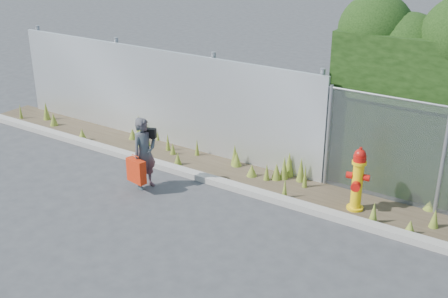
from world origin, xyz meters
The scene contains 8 objects.
ground centered at (0.00, 0.00, 0.00)m, with size 80.00×80.00×0.00m, color #353537.
curb centered at (0.00, 1.80, 0.06)m, with size 16.00×0.22×0.12m, color gray.
weed_strip centered at (0.76, 2.48, 0.14)m, with size 16.00×1.35×0.54m.
corrugated_fence centered at (-3.25, 3.01, 1.10)m, with size 8.50×0.21×2.30m.
fire_hydrant centered at (1.95, 2.31, 0.60)m, with size 0.41×0.37×1.23m.
woman centered at (-1.83, 0.94, 0.72)m, with size 0.52×0.34×1.44m, color #0F5E63.
red_tote_bag centered at (-1.84, 0.68, 0.45)m, with size 0.42×0.16×0.55m.
black_shoulder_bag centered at (-1.79, 1.07, 1.10)m, with size 0.25×0.11×0.19m.
Camera 1 is at (4.93, -6.52, 4.95)m, focal length 45.00 mm.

